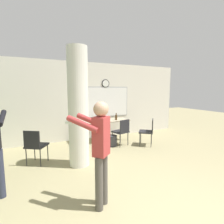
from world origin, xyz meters
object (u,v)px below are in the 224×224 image
at_px(bottle_on_table, 116,117).
at_px(chair_near_pillar, 35,144).
at_px(chair_mid_room, 148,130).
at_px(person_playing_front, 100,146).
at_px(chair_table_right, 122,130).
at_px(folding_table, 103,122).

xyz_separation_m(bottle_on_table, chair_near_pillar, (-2.71, -1.01, -0.33)).
xyz_separation_m(chair_mid_room, person_playing_front, (-2.54, -2.14, 0.46)).
relative_size(bottle_on_table, chair_table_right, 0.29).
height_order(bottle_on_table, chair_mid_room, bottle_on_table).
xyz_separation_m(bottle_on_table, chair_table_right, (-0.12, -0.64, -0.33)).
distance_m(chair_mid_room, person_playing_front, 3.35).
relative_size(chair_table_right, chair_mid_room, 1.00).
height_order(folding_table, chair_mid_room, chair_mid_room).
xyz_separation_m(chair_table_right, chair_mid_room, (0.80, -0.34, 0.00)).
relative_size(chair_near_pillar, chair_table_right, 1.00).
bearing_deg(chair_mid_room, folding_table, 136.56).
relative_size(bottle_on_table, chair_near_pillar, 0.29).
bearing_deg(person_playing_front, folding_table, 66.50).
height_order(folding_table, chair_table_right, chair_table_right).
bearing_deg(bottle_on_table, folding_table, 168.80).
height_order(chair_mid_room, person_playing_front, person_playing_front).
xyz_separation_m(folding_table, person_playing_front, (-1.40, -3.22, 0.28)).
relative_size(chair_near_pillar, chair_mid_room, 1.00).
relative_size(chair_mid_room, person_playing_front, 0.53).
bearing_deg(chair_near_pillar, chair_table_right, 8.07).
bearing_deg(person_playing_front, chair_mid_room, 40.12).
height_order(chair_near_pillar, chair_mid_room, same).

